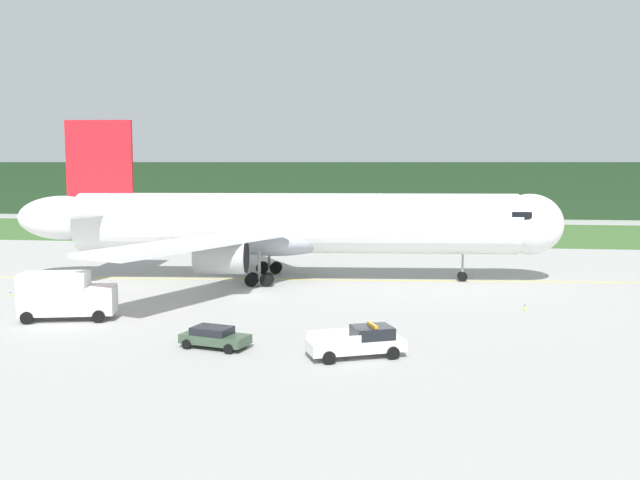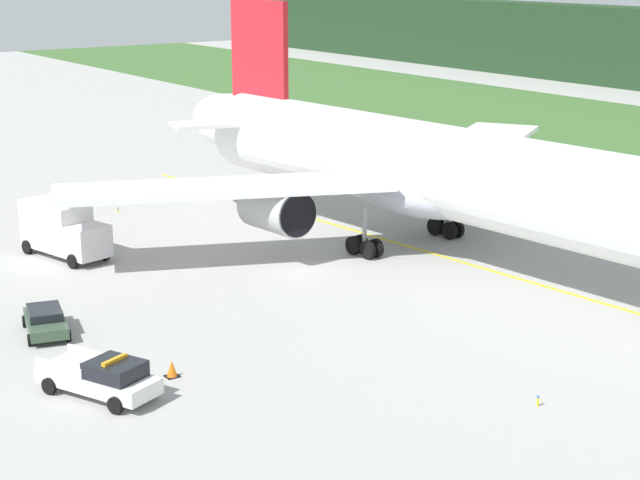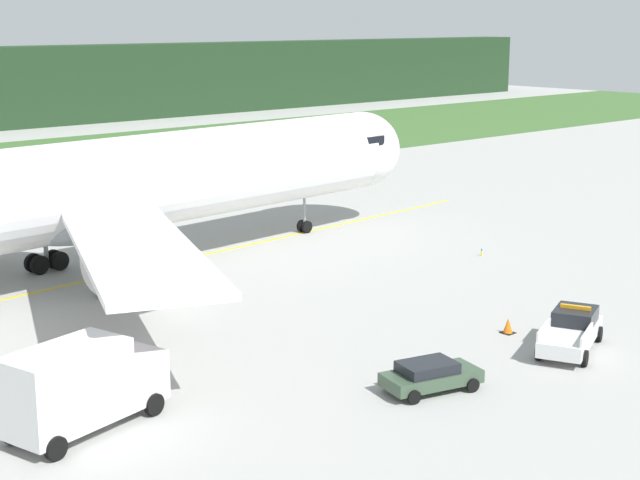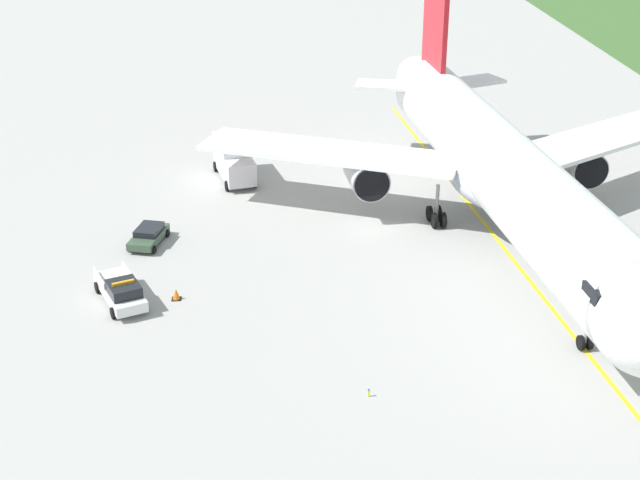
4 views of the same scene
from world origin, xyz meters
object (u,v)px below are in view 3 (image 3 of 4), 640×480
object	(u,v)px
apron_cone	(508,326)
airliner	(113,188)
staff_car	(430,375)
ops_pickup_truck	(571,331)
catering_truck	(81,385)

from	to	relation	value
apron_cone	airliner	bearing A→B (deg)	110.38
staff_car	apron_cone	bearing A→B (deg)	16.77
ops_pickup_truck	catering_truck	xyz separation A→B (m)	(-21.90, 6.96, 0.92)
apron_cone	catering_truck	bearing A→B (deg)	170.86
airliner	staff_car	bearing A→B (deg)	-90.26
apron_cone	ops_pickup_truck	bearing A→B (deg)	-85.43
ops_pickup_truck	apron_cone	size ratio (longest dim) A/B	7.63
ops_pickup_truck	catering_truck	world-z (taller)	catering_truck
ops_pickup_truck	apron_cone	xyz separation A→B (m)	(-0.28, 3.49, -0.52)
catering_truck	staff_car	distance (m)	14.31
catering_truck	apron_cone	xyz separation A→B (m)	(21.62, -3.48, -1.44)
ops_pickup_truck	apron_cone	bearing A→B (deg)	94.57
airliner	staff_car	xyz separation A→B (m)	(-0.12, -25.83, -4.66)
apron_cone	staff_car	bearing A→B (deg)	-163.23
staff_car	ops_pickup_truck	bearing A→B (deg)	-5.42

